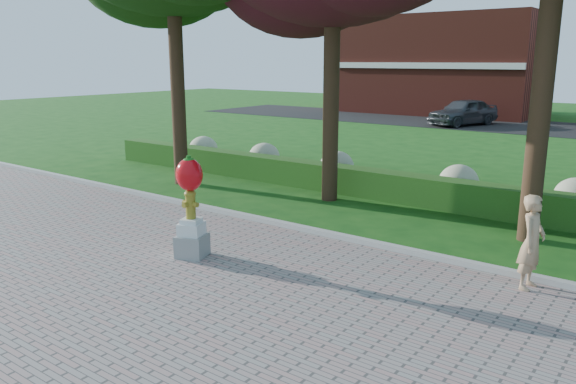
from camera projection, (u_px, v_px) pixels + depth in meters
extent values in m
plane|color=#144812|center=(244.00, 280.00, 10.15)|extent=(100.00, 100.00, 0.00)
cube|color=gray|center=(34.00, 377.00, 7.02)|extent=(40.00, 14.00, 0.04)
cube|color=#ADADA5|center=(333.00, 236.00, 12.47)|extent=(40.00, 0.18, 0.15)
cube|color=#214814|center=(410.00, 189.00, 15.52)|extent=(24.00, 0.70, 0.80)
ellipsoid|color=tan|center=(203.00, 149.00, 21.49)|extent=(1.10, 1.10, 0.99)
ellipsoid|color=tan|center=(264.00, 157.00, 19.75)|extent=(1.10, 1.10, 0.99)
ellipsoid|color=tan|center=(337.00, 166.00, 18.01)|extent=(1.10, 1.10, 0.99)
ellipsoid|color=tan|center=(459.00, 182.00, 15.69)|extent=(1.10, 1.10, 0.99)
cube|color=black|center=(566.00, 129.00, 32.02)|extent=(50.00, 8.00, 0.02)
cube|color=maroon|center=(442.00, 65.00, 41.71)|extent=(14.00, 8.00, 7.00)
cylinder|color=black|center=(177.00, 77.00, 17.34)|extent=(0.44, 0.44, 6.72)
cylinder|color=black|center=(331.00, 90.00, 15.29)|extent=(0.44, 0.44, 6.16)
cylinder|color=black|center=(544.00, 72.00, 11.58)|extent=(0.44, 0.44, 7.28)
cube|color=gray|center=(192.00, 245.00, 11.23)|extent=(0.71, 0.71, 0.45)
cube|color=silver|center=(192.00, 229.00, 11.15)|extent=(0.58, 0.58, 0.25)
cube|color=silver|center=(191.00, 221.00, 11.11)|extent=(0.46, 0.46, 0.09)
cylinder|color=olive|center=(191.00, 206.00, 11.04)|extent=(0.20, 0.20, 0.50)
ellipsoid|color=olive|center=(190.00, 194.00, 10.98)|extent=(0.23, 0.23, 0.16)
cylinder|color=olive|center=(185.00, 202.00, 11.11)|extent=(0.11, 0.10, 0.10)
cylinder|color=olive|center=(196.00, 205.00, 10.95)|extent=(0.11, 0.10, 0.10)
cylinder|color=olive|center=(185.00, 205.00, 10.92)|extent=(0.11, 0.11, 0.11)
cylinder|color=olive|center=(190.00, 190.00, 10.97)|extent=(0.07, 0.07, 0.04)
ellipsoid|color=red|center=(189.00, 175.00, 10.89)|extent=(0.56, 0.50, 0.65)
ellipsoid|color=red|center=(184.00, 175.00, 10.99)|extent=(0.28, 0.28, 0.41)
ellipsoid|color=red|center=(195.00, 177.00, 10.81)|extent=(0.28, 0.28, 0.41)
cylinder|color=#176216|center=(189.00, 158.00, 10.82)|extent=(0.09, 0.09, 0.11)
ellipsoid|color=#176216|center=(189.00, 160.00, 10.83)|extent=(0.21, 0.21, 0.07)
imported|color=tan|center=(532.00, 242.00, 9.53)|extent=(0.44, 0.63, 1.65)
imported|color=#393C40|center=(463.00, 112.00, 33.83)|extent=(3.41, 5.10, 1.61)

